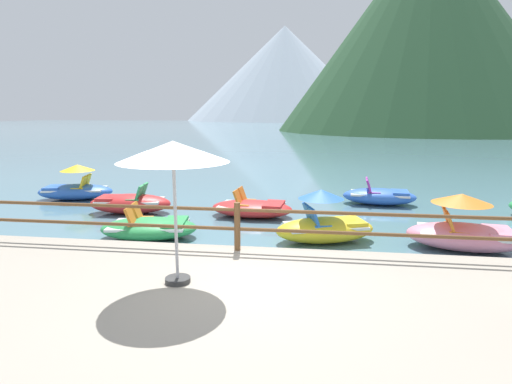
{
  "coord_description": "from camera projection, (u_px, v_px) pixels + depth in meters",
  "views": [
    {
      "loc": [
        1.46,
        -6.2,
        3.06
      ],
      "look_at": [
        -0.12,
        5.0,
        0.9
      ],
      "focal_mm": 29.49,
      "sensor_mm": 36.0,
      "label": 1
    }
  ],
  "objects": [
    {
      "name": "beach_umbrella",
      "position": [
        173.0,
        154.0,
        6.29
      ],
      "size": [
        1.7,
        1.7,
        2.24
      ],
      "color": "#B2B2B7",
      "rests_on": "promenade_dock"
    },
    {
      "name": "dock_railing",
      "position": [
        237.0,
        221.0,
        8.13
      ],
      "size": [
        23.92,
        0.12,
        0.95
      ],
      "color": "brown",
      "rests_on": "promenade_dock"
    },
    {
      "name": "pedal_boat_4",
      "position": [
        130.0,
        203.0,
        12.89
      ],
      "size": [
        2.59,
        1.42,
        0.9
      ],
      "color": "red",
      "rests_on": "ground"
    },
    {
      "name": "cliff_headland",
      "position": [
        415.0,
        35.0,
        67.69
      ],
      "size": [
        46.4,
        46.4,
        32.33
      ],
      "color": "#284C2D",
      "rests_on": "ground"
    },
    {
      "name": "ground_plane",
      "position": [
        302.0,
        140.0,
        45.71
      ],
      "size": [
        200.0,
        200.0,
        0.0
      ],
      "primitive_type": "plane",
      "color": "slate"
    },
    {
      "name": "promenade_dock",
      "position": [
        176.0,
        376.0,
        4.63
      ],
      "size": [
        28.0,
        8.0,
        0.4
      ],
      "primitive_type": "cube",
      "color": "#A39989",
      "rests_on": "ground"
    },
    {
      "name": "pedal_boat_7",
      "position": [
        252.0,
        208.0,
        12.49
      ],
      "size": [
        2.53,
        1.57,
        0.82
      ],
      "color": "red",
      "rests_on": "ground"
    },
    {
      "name": "pedal_boat_0",
      "position": [
        465.0,
        231.0,
        9.46
      ],
      "size": [
        2.66,
        1.69,
        1.27
      ],
      "color": "pink",
      "rests_on": "ground"
    },
    {
      "name": "distant_peak",
      "position": [
        284.0,
        74.0,
        149.45
      ],
      "size": [
        69.21,
        69.21,
        32.65
      ],
      "primitive_type": "cone",
      "color": "#9EADBC",
      "rests_on": "ground"
    },
    {
      "name": "pedal_boat_6",
      "position": [
        380.0,
        196.0,
        14.09
      ],
      "size": [
        2.49,
        1.41,
        0.87
      ],
      "color": "blue",
      "rests_on": "ground"
    },
    {
      "name": "pedal_boat_3",
      "position": [
        325.0,
        225.0,
        10.01
      ],
      "size": [
        2.63,
        1.82,
        1.28
      ],
      "color": "yellow",
      "rests_on": "ground"
    },
    {
      "name": "pedal_boat_5",
      "position": [
        150.0,
        228.0,
        10.34
      ],
      "size": [
        2.53,
        1.7,
        0.83
      ],
      "color": "green",
      "rests_on": "ground"
    },
    {
      "name": "pedal_boat_1",
      "position": [
        75.0,
        188.0,
        14.89
      ],
      "size": [
        2.77,
        1.75,
        1.24
      ],
      "color": "blue",
      "rests_on": "ground"
    }
  ]
}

